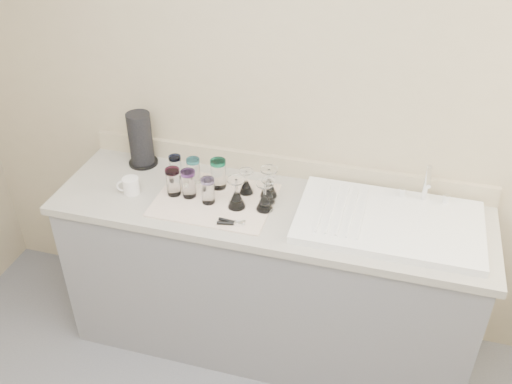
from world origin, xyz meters
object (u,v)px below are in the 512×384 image
(white_mug, at_px, (130,186))
(goblet_back_left, at_px, (246,185))
(can_opener, at_px, (232,223))
(goblet_front_right, at_px, (265,200))
(tumbler_lavender, at_px, (208,191))
(tumbler_magenta, at_px, (173,182))
(goblet_extra, at_px, (268,195))
(sink_unit, at_px, (389,221))
(goblet_front_left, at_px, (237,197))
(tumbler_purple, at_px, (218,174))
(paper_towel_roll, at_px, (141,140))
(goblet_back_right, at_px, (269,187))
(tumbler_blue, at_px, (189,184))
(tumbler_teal, at_px, (175,167))
(tumbler_cyan, at_px, (194,171))

(white_mug, bearing_deg, goblet_back_left, 14.86)
(can_opener, bearing_deg, goblet_front_right, 53.47)
(tumbler_lavender, relative_size, goblet_front_right, 0.88)
(tumbler_magenta, height_order, goblet_extra, tumbler_magenta)
(sink_unit, height_order, goblet_front_left, sink_unit)
(goblet_back_left, xyz_separation_m, goblet_front_left, (-0.01, -0.12, 0.01))
(goblet_front_right, bearing_deg, tumbler_purple, 155.98)
(sink_unit, relative_size, white_mug, 6.85)
(paper_towel_roll, bearing_deg, goblet_back_right, -9.62)
(sink_unit, relative_size, goblet_back_right, 5.52)
(tumbler_lavender, bearing_deg, goblet_front_left, 0.71)
(tumbler_magenta, distance_m, tumbler_lavender, 0.18)
(sink_unit, bearing_deg, tumbler_blue, -177.57)
(sink_unit, height_order, tumbler_magenta, sink_unit)
(paper_towel_roll, bearing_deg, tumbler_teal, -22.44)
(tumbler_blue, relative_size, goblet_back_left, 1.12)
(tumbler_cyan, relative_size, goblet_back_left, 1.07)
(tumbler_cyan, height_order, goblet_front_left, goblet_front_left)
(tumbler_blue, relative_size, white_mug, 1.15)
(sink_unit, bearing_deg, tumbler_purple, 175.05)
(tumbler_cyan, bearing_deg, tumbler_purple, -3.51)
(goblet_front_right, bearing_deg, sink_unit, 4.63)
(goblet_front_right, xyz_separation_m, can_opener, (-0.11, -0.15, -0.04))
(tumbler_cyan, bearing_deg, goblet_front_right, -17.64)
(goblet_front_right, distance_m, white_mug, 0.66)
(tumbler_blue, bearing_deg, tumbler_purple, 45.25)
(tumbler_blue, height_order, goblet_back_right, goblet_back_right)
(goblet_front_right, bearing_deg, goblet_back_right, 95.21)
(tumbler_lavender, bearing_deg, goblet_back_left, 40.43)
(sink_unit, distance_m, tumbler_lavender, 0.84)
(goblet_back_left, bearing_deg, tumbler_cyan, 176.32)
(goblet_extra, bearing_deg, goblet_back_right, 102.11)
(tumbler_purple, bearing_deg, tumbler_teal, 174.11)
(tumbler_purple, distance_m, tumbler_lavender, 0.14)
(goblet_extra, relative_size, white_mug, 1.02)
(tumbler_purple, relative_size, goblet_back_right, 1.02)
(goblet_back_right, distance_m, white_mug, 0.67)
(tumbler_blue, bearing_deg, can_opener, -31.02)
(tumbler_magenta, xyz_separation_m, goblet_back_right, (0.44, 0.11, -0.02))
(tumbler_blue, distance_m, paper_towel_roll, 0.42)
(tumbler_cyan, relative_size, tumbler_purple, 0.87)
(tumbler_purple, distance_m, goblet_back_left, 0.15)
(tumbler_teal, height_order, goblet_back_right, goblet_back_right)
(goblet_extra, bearing_deg, white_mug, -171.82)
(goblet_front_left, xyz_separation_m, goblet_front_right, (0.13, 0.02, -0.00))
(tumbler_magenta, height_order, goblet_back_left, tumbler_magenta)
(sink_unit, distance_m, tumbler_purple, 0.83)
(tumbler_cyan, height_order, tumbler_magenta, tumbler_magenta)
(sink_unit, distance_m, white_mug, 1.23)
(tumbler_purple, bearing_deg, goblet_front_left, -45.08)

